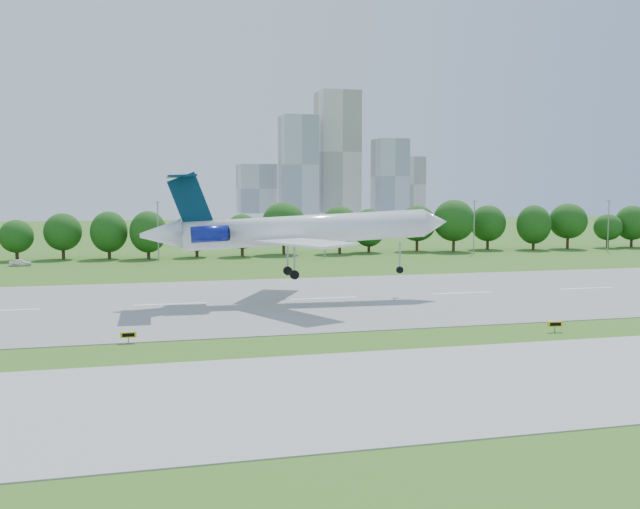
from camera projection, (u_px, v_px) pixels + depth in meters
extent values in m
plane|color=#37671B|center=(387.00, 336.00, 70.65)|extent=(600.00, 600.00, 0.00)
cube|color=gray|center=(324.00, 299.00, 94.79)|extent=(400.00, 45.00, 0.08)
cube|color=#ADADA8|center=(467.00, 382.00, 53.26)|extent=(400.00, 23.00, 0.08)
cylinder|color=#382314|center=(157.00, 249.00, 154.45)|extent=(0.70, 0.70, 3.60)
sphere|color=#16380E|center=(157.00, 229.00, 154.06)|extent=(8.40, 8.40, 8.40)
cylinder|color=#382314|center=(335.00, 246.00, 164.22)|extent=(0.70, 0.70, 3.60)
sphere|color=#16380E|center=(335.00, 227.00, 163.83)|extent=(8.40, 8.40, 8.40)
cylinder|color=#382314|center=(493.00, 243.00, 173.98)|extent=(0.70, 0.70, 3.60)
sphere|color=#16380E|center=(493.00, 225.00, 173.60)|extent=(8.40, 8.40, 8.40)
cylinder|color=#382314|center=(634.00, 240.00, 183.75)|extent=(0.70, 0.70, 3.60)
sphere|color=#16380E|center=(634.00, 223.00, 183.36)|extent=(8.40, 8.40, 8.40)
cylinder|color=gray|center=(158.00, 232.00, 144.42)|extent=(0.24, 0.24, 12.00)
cube|color=gray|center=(158.00, 202.00, 143.88)|extent=(0.90, 0.25, 0.18)
cylinder|color=gray|center=(325.00, 230.00, 152.97)|extent=(0.24, 0.24, 12.00)
cube|color=gray|center=(325.00, 202.00, 152.43)|extent=(0.90, 0.25, 0.18)
cylinder|color=gray|center=(474.00, 228.00, 161.51)|extent=(0.24, 0.24, 12.00)
cube|color=gray|center=(475.00, 201.00, 160.98)|extent=(0.90, 0.25, 0.18)
cylinder|color=gray|center=(608.00, 226.00, 170.06)|extent=(0.24, 0.24, 12.00)
cube|color=gray|center=(609.00, 201.00, 169.52)|extent=(0.90, 0.25, 0.18)
cube|color=#B2B2B7|center=(298.00, 165.00, 453.19)|extent=(22.00, 22.00, 62.00)
cube|color=beige|center=(337.00, 153.00, 474.20)|extent=(26.00, 26.00, 80.00)
cube|color=#B2B2B7|center=(390.00, 176.00, 463.63)|extent=(20.00, 20.00, 48.00)
cube|color=beige|center=(409.00, 185.00, 493.83)|extent=(18.00, 18.00, 38.00)
cube|color=#B2B2B7|center=(256.00, 189.00, 473.04)|extent=(24.00, 24.00, 32.00)
cylinder|color=white|center=(307.00, 230.00, 93.41)|extent=(32.49, 4.33, 5.17)
cone|color=white|center=(434.00, 222.00, 97.41)|extent=(3.67, 3.83, 3.91)
cone|color=white|center=(161.00, 234.00, 89.19)|extent=(5.39, 3.86, 3.99)
cube|color=white|center=(304.00, 243.00, 85.77)|extent=(10.61, 14.98, 0.50)
cube|color=white|center=(282.00, 235.00, 100.38)|extent=(10.98, 14.94, 0.50)
cube|color=#052840|center=(190.00, 201.00, 89.65)|extent=(5.70, 0.64, 7.33)
cube|color=#052840|center=(181.00, 176.00, 89.14)|extent=(3.63, 10.28, 0.39)
cylinder|color=navy|center=(209.00, 234.00, 87.79)|extent=(4.64, 2.13, 2.24)
cylinder|color=navy|center=(206.00, 231.00, 93.21)|extent=(4.64, 2.13, 2.24)
cylinder|color=gray|center=(400.00, 256.00, 96.68)|extent=(0.22, 0.22, 3.77)
cylinder|color=black|center=(400.00, 270.00, 96.85)|extent=(0.97, 0.34, 0.97)
cylinder|color=gray|center=(294.00, 260.00, 90.96)|extent=(0.26, 0.26, 3.77)
cylinder|color=black|center=(294.00, 275.00, 91.13)|extent=(1.19, 0.51, 1.18)
cylinder|color=gray|center=(288.00, 257.00, 95.55)|extent=(0.26, 0.26, 3.77)
cylinder|color=black|center=(288.00, 271.00, 95.72)|extent=(1.19, 0.51, 1.18)
cube|color=gray|center=(128.00, 340.00, 67.12)|extent=(0.10, 0.10, 0.66)
cube|color=yellow|center=(128.00, 335.00, 67.08)|extent=(1.51, 0.18, 0.52)
cube|color=black|center=(128.00, 335.00, 66.98)|extent=(1.13, 0.03, 0.33)
cube|color=gray|center=(555.00, 329.00, 72.46)|extent=(0.11, 0.11, 0.67)
cube|color=yellow|center=(555.00, 324.00, 72.42)|extent=(1.55, 0.40, 0.53)
cube|color=black|center=(555.00, 324.00, 72.31)|extent=(1.15, 0.19, 0.34)
imported|color=white|center=(20.00, 263.00, 136.50)|extent=(4.07, 1.82, 1.36)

